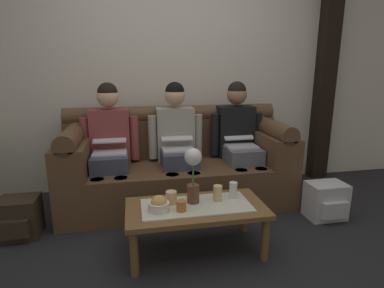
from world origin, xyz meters
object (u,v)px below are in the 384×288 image
object	(u,v)px
person_middle	(177,139)
person_right	(238,136)
cup_near_left	(218,193)
couch	(177,166)
cup_near_right	(181,206)
backpack_left	(20,218)
backpack_right	(326,201)
coffee_table	(196,212)
person_left	(110,142)
cup_far_left	(233,190)
cup_far_center	(171,197)
flower_vase	(193,171)
snack_bowl	(159,205)

from	to	relation	value
person_middle	person_right	size ratio (longest dim) A/B	1.00
cup_near_left	couch	bearing A→B (deg)	100.77
cup_near_right	backpack_left	bearing A→B (deg)	155.81
couch	backpack_right	distance (m)	1.46
couch	coffee_table	size ratio (longest dim) A/B	2.19
person_middle	person_left	bearing A→B (deg)	-179.99
cup_far_left	cup_far_center	bearing A→B (deg)	-178.58
flower_vase	cup_far_left	world-z (taller)	flower_vase
flower_vase	backpack_right	xyz separation A→B (m)	(1.30, 0.24, -0.46)
cup_far_center	cup_far_left	distance (m)	0.48
backpack_right	backpack_left	bearing A→B (deg)	175.84
cup_near_right	backpack_right	size ratio (longest dim) A/B	0.22
person_left	cup_near_left	xyz separation A→B (m)	(0.83, -0.91, -0.22)
cup_near_right	cup_far_center	size ratio (longest dim) A/B	0.81
person_right	cup_far_center	xyz separation A→B (m)	(-0.83, -0.90, -0.24)
person_right	cup_near_right	world-z (taller)	person_right
person_right	backpack_right	distance (m)	1.04
couch	person_middle	size ratio (longest dim) A/B	1.83
cup_near_right	cup_far_left	bearing A→B (deg)	19.09
person_left	backpack_right	distance (m)	2.11
cup_near_left	cup_far_center	distance (m)	0.35
person_right	cup_far_center	world-z (taller)	person_right
coffee_table	cup_near_left	world-z (taller)	cup_near_left
person_middle	flower_vase	world-z (taller)	person_middle
coffee_table	cup_far_center	xyz separation A→B (m)	(-0.18, 0.06, 0.10)
couch	coffee_table	bearing A→B (deg)	-90.00
person_left	person_right	distance (m)	1.31
snack_bowl	cup_near_right	xyz separation A→B (m)	(0.15, -0.03, -0.01)
snack_bowl	cup_far_center	xyz separation A→B (m)	(0.10, 0.10, 0.00)
backpack_left	coffee_table	bearing A→B (deg)	-19.41
cup_near_left	cup_far_center	size ratio (longest dim) A/B	1.27
coffee_table	cup_far_center	bearing A→B (deg)	161.21
person_right	snack_bowl	xyz separation A→B (m)	(-0.93, -1.00, -0.24)
backpack_right	coffee_table	bearing A→B (deg)	-167.25
cup_far_left	person_middle	bearing A→B (deg)	109.16
couch	backpack_left	distance (m)	1.47
couch	coffee_table	distance (m)	0.96
person_middle	snack_bowl	world-z (taller)	person_middle
cup_far_center	backpack_right	bearing A→B (deg)	9.00
snack_bowl	backpack_right	size ratio (longest dim) A/B	0.43
person_middle	snack_bowl	size ratio (longest dim) A/B	8.39
person_left	cup_near_left	distance (m)	1.25
snack_bowl	cup_far_left	xyz separation A→B (m)	(0.58, 0.11, 0.02)
flower_vase	backpack_left	xyz separation A→B (m)	(-1.36, 0.44, -0.46)
coffee_table	snack_bowl	distance (m)	0.30
cup_near_right	person_right	bearing A→B (deg)	53.05
snack_bowl	cup_near_left	bearing A→B (deg)	10.60
couch	person_right	xyz separation A→B (m)	(0.65, -0.00, 0.29)
couch	person_middle	xyz separation A→B (m)	(0.00, -0.00, 0.29)
person_middle	cup_far_left	size ratio (longest dim) A/B	9.77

